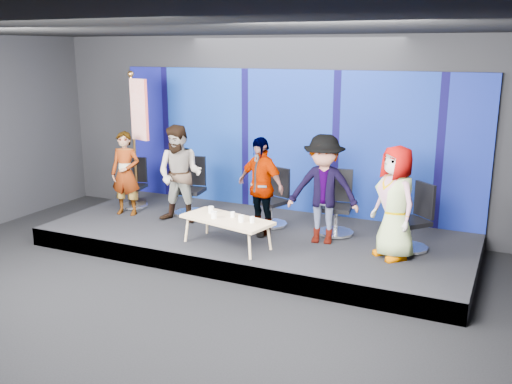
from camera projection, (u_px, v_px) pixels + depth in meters
ground at (175, 307)px, 7.43m from camera, size 10.00×10.00×0.00m
room_walls at (168, 120)px, 6.83m from camera, size 10.02×8.02×3.51m
riser at (256, 239)px, 9.59m from camera, size 7.00×3.00×0.30m
backdrop at (289, 141)px, 10.50m from camera, size 7.00×0.08×2.60m
chair_a at (135, 191)px, 10.92m from camera, size 0.62×0.62×0.94m
panelist_a at (126, 174)px, 10.32m from camera, size 0.61×0.46×1.52m
chair_b at (191, 196)px, 10.43m from camera, size 0.67×0.67×1.05m
panelist_b at (180, 174)px, 9.83m from camera, size 0.91×0.76×1.71m
chair_c at (273, 207)px, 9.76m from camera, size 0.71×0.71×0.99m
panelist_c at (260, 186)px, 9.21m from camera, size 1.02×0.67×1.61m
chair_d at (337, 213)px, 9.31m from camera, size 0.68×0.68×1.05m
panelist_d at (323, 189)px, 8.78m from camera, size 1.19×0.80×1.71m
chair_e at (413, 228)px, 8.58m from camera, size 0.81×0.81×1.02m
panelist_e at (395, 203)px, 8.14m from camera, size 0.95×0.93×1.65m
coffee_table at (227, 221)px, 8.72m from camera, size 1.54×0.91×0.44m
mug_a at (211, 210)px, 8.98m from camera, size 0.09×0.09×0.11m
mug_b at (214, 215)px, 8.70m from camera, size 0.09×0.09×0.11m
mug_c at (233, 215)px, 8.76m from camera, size 0.07×0.07×0.08m
mug_d at (241, 219)px, 8.52m from camera, size 0.09×0.09×0.10m
mug_e at (252, 220)px, 8.49m from camera, size 0.08×0.08×0.09m
flag_stand at (138, 137)px, 10.68m from camera, size 0.58×0.34×2.57m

